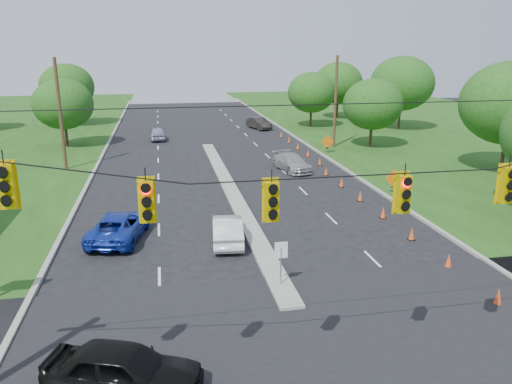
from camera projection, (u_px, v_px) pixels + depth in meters
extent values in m
plane|color=black|center=(326.00, 377.00, 15.28)|extent=(160.00, 160.00, 0.00)
cube|color=black|center=(326.00, 377.00, 15.28)|extent=(160.00, 14.00, 0.02)
cube|color=gray|center=(96.00, 168.00, 41.76)|extent=(0.25, 110.00, 0.16)
cube|color=gray|center=(327.00, 158.00, 45.40)|extent=(0.25, 110.00, 0.16)
cube|color=gray|center=(231.00, 191.00, 35.09)|extent=(1.00, 34.00, 0.18)
cylinder|color=gray|center=(281.00, 268.00, 20.69)|extent=(0.06, 0.06, 1.80)
cube|color=white|center=(281.00, 250.00, 20.47)|extent=(0.55, 0.04, 0.70)
cylinder|color=black|center=(350.00, 161.00, 12.39)|extent=(24.00, 0.04, 0.04)
cube|color=#E1C100|center=(7.00, 186.00, 11.01)|extent=(0.34, 0.24, 1.00)
cube|color=#E1C100|center=(147.00, 202.00, 11.70)|extent=(0.34, 0.24, 1.00)
cube|color=#E1C100|center=(271.00, 201.00, 12.29)|extent=(0.34, 0.24, 1.00)
cube|color=#E1C100|center=(403.00, 194.00, 12.92)|extent=(0.34, 0.24, 1.00)
cube|color=#E1C100|center=(507.00, 185.00, 13.44)|extent=(0.34, 0.24, 1.00)
cylinder|color=#422D1C|center=(60.00, 115.00, 40.07)|extent=(0.28, 0.28, 9.00)
cylinder|color=#422D1C|center=(335.00, 102.00, 49.30)|extent=(0.28, 0.28, 9.00)
cone|color=#DC4C1E|center=(498.00, 297.00, 19.46)|extent=(0.32, 0.32, 0.70)
cone|color=#DC4C1E|center=(449.00, 260.00, 22.76)|extent=(0.32, 0.32, 0.70)
cone|color=#DC4C1E|center=(412.00, 234.00, 26.06)|extent=(0.32, 0.32, 0.70)
cone|color=#DC4C1E|center=(383.00, 213.00, 29.36)|extent=(0.32, 0.32, 0.70)
cone|color=#DC4C1E|center=(360.00, 196.00, 32.67)|extent=(0.32, 0.32, 0.70)
cone|color=#DC4C1E|center=(342.00, 182.00, 35.97)|extent=(0.32, 0.32, 0.70)
cone|color=#DC4C1E|center=(326.00, 171.00, 39.27)|extent=(0.32, 0.32, 0.70)
cone|color=#DC4C1E|center=(320.00, 161.00, 42.68)|extent=(0.32, 0.32, 0.70)
cone|color=#DC4C1E|center=(308.00, 153.00, 45.98)|extent=(0.32, 0.32, 0.70)
cone|color=#DC4C1E|center=(298.00, 146.00, 49.28)|extent=(0.32, 0.32, 0.70)
cone|color=#DC4C1E|center=(289.00, 140.00, 52.58)|extent=(0.32, 0.32, 0.70)
cone|color=#DC4C1E|center=(281.00, 134.00, 55.88)|extent=(0.32, 0.32, 0.70)
cube|color=black|center=(393.00, 187.00, 34.05)|extent=(0.06, 0.58, 0.26)
cube|color=black|center=(393.00, 187.00, 34.05)|extent=(0.06, 0.58, 0.26)
cube|color=orange|center=(394.00, 178.00, 33.89)|extent=(1.27, 0.05, 1.27)
cube|color=black|center=(327.00, 148.00, 47.26)|extent=(0.06, 0.58, 0.26)
cube|color=black|center=(327.00, 148.00, 47.26)|extent=(0.06, 0.58, 0.26)
cube|color=orange|center=(327.00, 142.00, 47.09)|extent=(1.27, 0.05, 1.27)
cylinder|color=black|center=(66.00, 135.00, 50.14)|extent=(0.28, 0.28, 2.52)
ellipsoid|color=#194C14|center=(63.00, 104.00, 49.28)|extent=(5.88, 5.88, 5.04)
cylinder|color=black|center=(70.00, 115.00, 63.88)|extent=(0.28, 0.28, 2.88)
ellipsoid|color=#194C14|center=(67.00, 87.00, 62.90)|extent=(6.72, 6.72, 5.76)
cylinder|color=black|center=(503.00, 153.00, 39.55)|extent=(0.28, 0.28, 3.24)
ellipsoid|color=#194C14|center=(510.00, 103.00, 38.44)|extent=(7.56, 7.56, 6.48)
cylinder|color=black|center=(371.00, 135.00, 49.89)|extent=(0.28, 0.28, 2.52)
ellipsoid|color=#194C14|center=(373.00, 104.00, 49.03)|extent=(5.88, 5.88, 5.04)
cylinder|color=black|center=(399.00, 117.00, 60.66)|extent=(0.28, 0.28, 3.24)
ellipsoid|color=#194C14|center=(402.00, 83.00, 59.56)|extent=(7.56, 7.56, 6.48)
cylinder|color=black|center=(337.00, 108.00, 70.37)|extent=(0.28, 0.28, 2.88)
ellipsoid|color=#194C14|center=(338.00, 83.00, 69.39)|extent=(6.72, 6.72, 5.76)
cylinder|color=black|center=(311.00, 117.00, 62.73)|extent=(0.28, 0.28, 2.52)
ellipsoid|color=#194C14|center=(312.00, 92.00, 61.87)|extent=(5.88, 5.88, 5.04)
imported|color=black|center=(123.00, 371.00, 14.31)|extent=(4.96, 3.25, 1.57)
imported|color=white|center=(227.00, 229.00, 25.63)|extent=(1.90, 4.41, 1.41)
imported|color=#152EA1|center=(119.00, 226.00, 26.07)|extent=(3.41, 5.55, 1.44)
imported|color=#999999|center=(292.00, 162.00, 40.71)|extent=(2.71, 4.92, 1.35)
imported|color=#9698B9|center=(157.00, 134.00, 54.27)|extent=(1.85, 4.15, 1.39)
imported|color=black|center=(259.00, 123.00, 61.62)|extent=(2.67, 4.53, 1.41)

